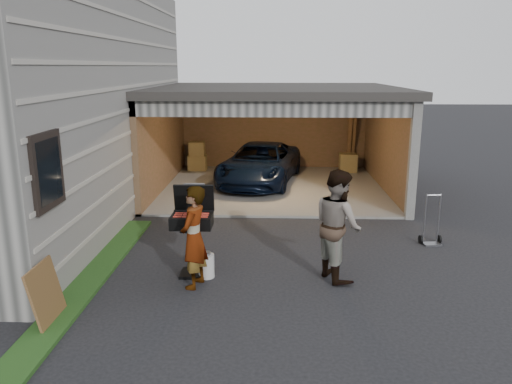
% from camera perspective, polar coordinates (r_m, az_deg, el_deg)
% --- Properties ---
extents(ground, '(80.00, 80.00, 0.00)m').
position_cam_1_polar(ground, '(8.41, -3.27, -10.01)').
color(ground, black).
rests_on(ground, ground).
extents(groundcover_strip, '(0.50, 8.00, 0.06)m').
position_cam_1_polar(groundcover_strip, '(8.04, -20.50, -11.91)').
color(groundcover_strip, '#193814').
rests_on(groundcover_strip, ground).
extents(garage, '(6.80, 6.30, 2.90)m').
position_cam_1_polar(garage, '(14.52, 2.11, 7.95)').
color(garage, '#605E59').
rests_on(garage, ground).
extents(minivan, '(2.69, 4.49, 1.17)m').
position_cam_1_polar(minivan, '(14.82, 0.46, 3.06)').
color(minivan, black).
rests_on(minivan, ground).
extents(woman, '(0.53, 0.68, 1.66)m').
position_cam_1_polar(woman, '(7.94, -7.12, -5.16)').
color(woman, '#9EB3C7').
rests_on(woman, ground).
extents(man, '(0.99, 1.09, 1.85)m').
position_cam_1_polar(man, '(8.30, 9.32, -3.69)').
color(man, '#451F1B').
rests_on(man, ground).
extents(bbq_grill, '(0.68, 0.60, 1.51)m').
position_cam_1_polar(bbq_grill, '(8.38, -7.30, -3.61)').
color(bbq_grill, black).
rests_on(bbq_grill, ground).
extents(propane_tank, '(0.35, 0.35, 0.40)m').
position_cam_1_polar(propane_tank, '(8.48, -5.69, -8.39)').
color(propane_tank, silver).
rests_on(propane_tank, ground).
extents(plywood_panel, '(0.21, 0.77, 0.85)m').
position_cam_1_polar(plywood_panel, '(7.50, -22.86, -10.74)').
color(plywood_panel, brown).
rests_on(plywood_panel, ground).
extents(hand_truck, '(0.43, 0.34, 1.02)m').
position_cam_1_polar(hand_truck, '(10.53, 19.40, -4.62)').
color(hand_truck, slate).
rests_on(hand_truck, ground).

